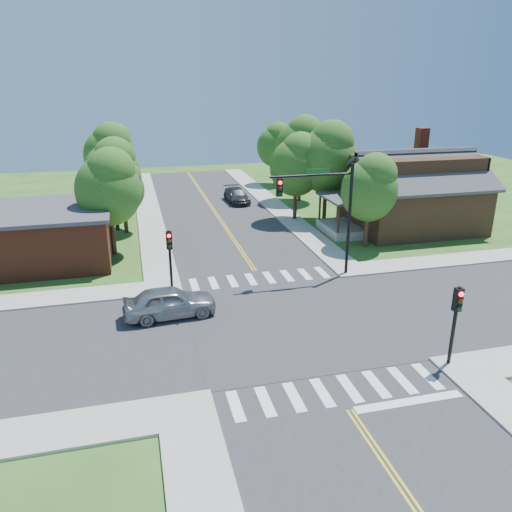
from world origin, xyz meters
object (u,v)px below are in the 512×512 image
object	(u,v)px
signal_pole_nw	(170,250)
car_dgrey	(237,196)
house_ne	(412,189)
car_silver	(170,303)
signal_mast_ne	(325,203)
signal_pole_se	(456,312)

from	to	relation	value
signal_pole_nw	car_dgrey	size ratio (longest dim) A/B	0.78
house_ne	car_silver	distance (m)	24.39
car_silver	signal_pole_nw	bearing A→B (deg)	-10.44
car_dgrey	signal_pole_nw	bearing A→B (deg)	-114.25
signal_mast_ne	signal_pole_se	distance (m)	11.55
signal_mast_ne	signal_pole_nw	bearing A→B (deg)	-179.93
house_ne	signal_pole_se	bearing A→B (deg)	-115.58
signal_pole_se	house_ne	distance (m)	22.03
signal_pole_nw	car_dgrey	world-z (taller)	signal_pole_nw
car_silver	car_dgrey	world-z (taller)	car_silver
signal_mast_ne	signal_pole_se	world-z (taller)	signal_mast_ne
signal_pole_nw	house_ne	bearing A→B (deg)	22.69
signal_pole_se	signal_pole_nw	world-z (taller)	same
signal_mast_ne	car_silver	xyz separation A→B (m)	(-9.90, -3.34, -4.02)
signal_pole_nw	house_ne	xyz separation A→B (m)	(20.71, 8.66, 0.67)
signal_pole_nw	car_silver	size ratio (longest dim) A/B	0.76
signal_mast_ne	signal_pole_nw	distance (m)	9.76
signal_pole_se	house_ne	xyz separation A→B (m)	(9.51, 19.86, 0.67)
signal_mast_ne	car_silver	size ratio (longest dim) A/B	1.44
car_dgrey	signal_pole_se	bearing A→B (deg)	-87.49
house_ne	car_silver	xyz separation A→B (m)	(-21.10, -11.99, -2.50)
signal_pole_nw	car_silver	xyz separation A→B (m)	(-0.39, -3.33, -1.83)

